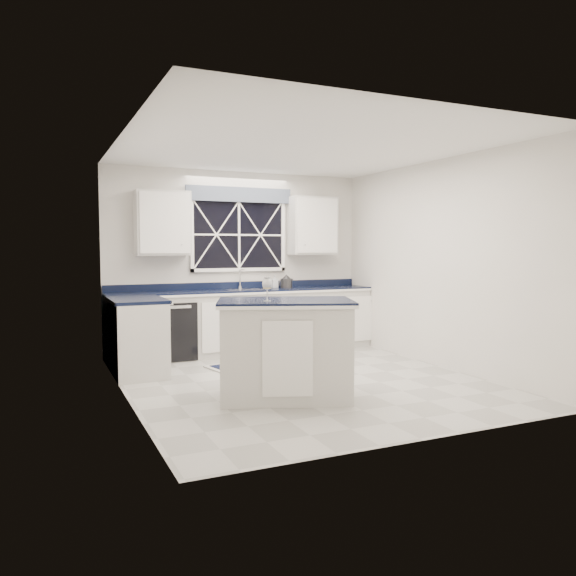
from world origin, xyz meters
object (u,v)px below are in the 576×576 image
dishwasher (171,330)px  kettle (286,282)px  island (285,349)px  wine_glass (267,285)px  soap_bottle (275,281)px  faucet (241,278)px

dishwasher → kettle: bearing=0.5°
island → wine_glass: size_ratio=6.60×
dishwasher → wine_glass: (0.38, -2.61, 0.78)m
dishwasher → wine_glass: size_ratio=3.43×
dishwasher → wine_glass: bearing=-81.7°
kettle → wine_glass: (-1.39, -2.63, 0.15)m
soap_bottle → kettle: bearing=-48.6°
faucet → soap_bottle: size_ratio=1.55×
faucet → wine_glass: 2.90m
dishwasher → soap_bottle: size_ratio=4.20×
dishwasher → island: bearing=-76.6°
island → wine_glass: wine_glass is taller
dishwasher → soap_bottle: (1.65, 0.16, 0.63)m
kettle → island: bearing=-131.5°
faucet → kettle: faucet is taller
dishwasher → kettle: 1.88m
island → faucet: bearing=100.6°
dishwasher → faucet: 1.31m
faucet → kettle: 0.70m
island → soap_bottle: bearing=89.8°
faucet → island: faucet is taller
kettle → soap_bottle: (-0.13, 0.14, 0.00)m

